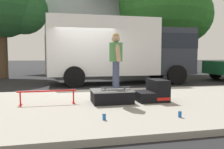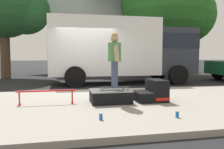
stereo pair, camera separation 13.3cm
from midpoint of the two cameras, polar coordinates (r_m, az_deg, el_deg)
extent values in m
plane|color=black|center=(8.89, -6.01, -4.00)|extent=(140.00, 140.00, 0.00)
cube|color=gray|center=(5.96, -2.61, -7.60)|extent=(50.00, 5.00, 0.12)
cube|color=black|center=(5.98, -0.73, -5.34)|extent=(1.00, 0.75, 0.33)
cube|color=gray|center=(5.96, -0.73, -3.91)|extent=(1.02, 0.77, 0.03)
cube|color=black|center=(6.22, 7.19, -5.35)|extent=(0.40, 0.74, 0.26)
cube|color=black|center=(6.34, 10.59, -3.78)|extent=(0.40, 0.74, 0.57)
cube|color=red|center=(6.04, 11.97, -5.96)|extent=(0.35, 0.01, 0.08)
cylinder|color=red|center=(5.97, -16.23, -3.93)|extent=(1.43, 0.04, 0.04)
cylinder|color=red|center=(6.07, -22.22, -5.53)|extent=(0.04, 0.04, 0.33)
cube|color=red|center=(6.10, -22.17, -7.01)|extent=(0.06, 0.28, 0.01)
cylinder|color=red|center=(5.99, -10.09, -5.40)|extent=(0.04, 0.04, 0.33)
cube|color=red|center=(6.02, -10.07, -6.89)|extent=(0.06, 0.28, 0.01)
cube|color=black|center=(5.94, 0.31, -3.20)|extent=(0.80, 0.27, 0.02)
cylinder|color=silver|center=(6.07, 2.54, -3.36)|extent=(0.05, 0.03, 0.05)
cylinder|color=silver|center=(5.89, 2.84, -3.60)|extent=(0.05, 0.03, 0.05)
cylinder|color=silver|center=(6.01, -2.17, -3.45)|extent=(0.05, 0.03, 0.05)
cylinder|color=silver|center=(5.83, -2.01, -3.69)|extent=(0.05, 0.03, 0.05)
cylinder|color=#3F4766|center=(5.99, 0.13, 0.09)|extent=(0.13, 0.13, 0.66)
cylinder|color=#3F4766|center=(5.82, 0.50, -0.03)|extent=(0.13, 0.13, 0.66)
cylinder|color=#4C8C4C|center=(5.89, 0.32, 5.53)|extent=(0.34, 0.34, 0.47)
cylinder|color=tan|center=(6.09, -0.13, 5.37)|extent=(0.10, 0.29, 0.45)
cylinder|color=tan|center=(5.68, 0.79, 5.43)|extent=(0.10, 0.29, 0.45)
sphere|color=tan|center=(5.90, 0.32, 8.85)|extent=(0.21, 0.21, 0.21)
sphere|color=tan|center=(5.91, 0.32, 9.41)|extent=(0.17, 0.17, 0.17)
cylinder|color=#1959B2|center=(4.40, -2.82, -10.33)|extent=(0.07, 0.07, 0.12)
cylinder|color=silver|center=(4.39, -2.82, -9.53)|extent=(0.06, 0.06, 0.00)
cylinder|color=#1959B2|center=(4.75, 15.59, -9.39)|extent=(0.07, 0.07, 0.12)
cylinder|color=silver|center=(4.73, 15.60, -8.65)|extent=(0.06, 0.06, 0.00)
cube|color=white|center=(11.11, -2.80, 6.75)|extent=(5.00, 2.35, 2.60)
cube|color=#282D38|center=(12.19, 13.47, 5.49)|extent=(1.90, 2.16, 2.20)
cube|color=black|center=(12.21, 13.51, 7.77)|extent=(1.92, 2.19, 0.70)
cylinder|color=black|center=(13.21, 10.54, 0.68)|extent=(0.90, 0.28, 0.90)
cylinder|color=black|center=(11.10, 15.33, -0.11)|extent=(0.90, 0.28, 0.90)
cylinder|color=black|center=(12.15, -10.24, 0.36)|extent=(0.90, 0.28, 0.90)
cylinder|color=black|center=(9.81, -9.64, -0.60)|extent=(0.90, 0.28, 0.90)
cylinder|color=black|center=(14.74, 23.90, 0.41)|extent=(0.72, 0.24, 0.72)
cylinder|color=brown|center=(15.35, -25.53, 5.11)|extent=(0.56, 0.56, 3.19)
sphere|color=#235628|center=(15.37, -21.24, 14.57)|extent=(2.91, 2.91, 2.91)
cylinder|color=brown|center=(16.77, 11.93, 5.10)|extent=(0.56, 0.56, 3.04)
sphere|color=#286623|center=(17.18, 12.13, 16.88)|extent=(6.13, 6.13, 6.13)
sphere|color=#286623|center=(17.79, 17.17, 13.84)|extent=(3.98, 3.98, 3.98)
cube|color=silver|center=(21.31, -3.43, 9.02)|extent=(9.00, 7.50, 6.00)
cube|color=#B2ADA3|center=(17.31, -1.26, 4.78)|extent=(9.00, 0.50, 2.80)
camera|label=1|loc=(0.07, -90.48, -0.04)|focal=37.16mm
camera|label=2|loc=(0.07, 89.52, 0.04)|focal=37.16mm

